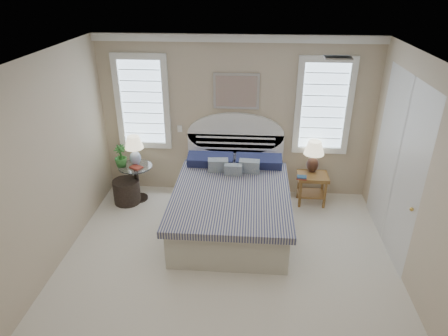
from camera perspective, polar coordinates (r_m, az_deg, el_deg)
floor at (r=5.19m, az=0.08°, el=-16.68°), size 4.50×5.00×0.01m
ceiling at (r=3.89m, az=0.10°, el=13.88°), size 4.50×5.00×0.01m
wall_back at (r=6.67m, az=1.72°, el=7.08°), size 4.50×0.02×2.70m
wall_left at (r=5.06m, az=-26.28°, el=-2.28°), size 0.02×5.00×2.70m
wall_right at (r=4.79m, az=28.07°, el=-4.24°), size 0.02×5.00×2.70m
crown_molding at (r=6.32m, az=1.87°, el=18.07°), size 4.50×0.08×0.12m
hvac_vent at (r=4.76m, az=15.96°, el=14.94°), size 0.30×0.20×0.02m
switch_plate at (r=6.83m, az=-6.33°, el=5.61°), size 0.08×0.01×0.12m
window_left at (r=6.81m, az=-11.56°, el=9.20°), size 0.90×0.06×1.60m
window_right at (r=6.66m, az=14.01°, el=8.55°), size 0.90×0.06×1.60m
painting at (r=6.49m, az=1.76°, el=10.89°), size 0.74×0.04×0.58m
closet_door at (r=5.84m, az=23.42°, el=0.39°), size 0.02×1.80×2.40m
bed at (r=6.13m, az=1.12°, el=-4.71°), size 1.72×2.28×1.47m
side_table_left at (r=6.91m, az=-12.38°, el=-1.54°), size 0.56×0.56×0.63m
nightstand_right at (r=6.80m, az=12.48°, el=-2.05°), size 0.50×0.40×0.53m
floor_pot at (r=6.95m, az=-13.72°, el=-3.26°), size 0.46×0.46×0.41m
lamp_left at (r=6.74m, az=-12.72°, el=2.92°), size 0.36×0.36×0.51m
lamp_right at (r=6.72m, az=12.71°, el=2.12°), size 0.35×0.35×0.55m
potted_plant at (r=6.77m, az=-14.56°, el=1.66°), size 0.22×0.22×0.37m
books_left at (r=6.72m, az=-12.43°, el=0.09°), size 0.23×0.20×0.03m
books_right at (r=6.56m, az=11.05°, el=-1.34°), size 0.18×0.15×0.04m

